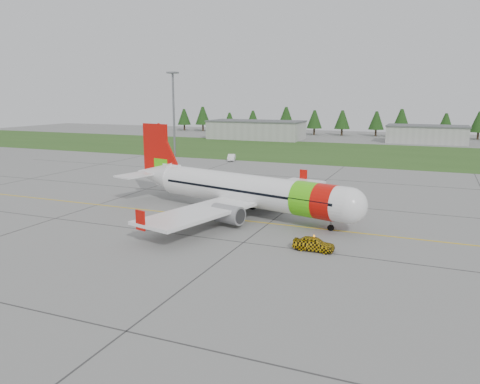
% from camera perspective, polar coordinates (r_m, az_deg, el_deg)
% --- Properties ---
extents(ground, '(320.00, 320.00, 0.00)m').
position_cam_1_polar(ground, '(52.72, -9.73, -4.81)').
color(ground, gray).
rests_on(ground, ground).
extents(aircraft, '(35.27, 33.20, 10.88)m').
position_cam_1_polar(aircraft, '(58.81, 0.44, 0.23)').
color(aircraft, white).
rests_on(aircraft, ground).
extents(follow_me_car, '(1.40, 1.65, 4.07)m').
position_cam_1_polar(follow_me_car, '(45.86, 9.03, -4.65)').
color(follow_me_car, yellow).
rests_on(follow_me_car, ground).
extents(service_van, '(1.98, 1.92, 4.57)m').
position_cam_1_polar(service_van, '(108.29, -1.05, 5.03)').
color(service_van, white).
rests_on(service_van, ground).
extents(grass_strip, '(320.00, 50.00, 0.03)m').
position_cam_1_polar(grass_strip, '(128.41, 10.15, 4.87)').
color(grass_strip, '#30561E').
rests_on(grass_strip, ground).
extents(taxi_guideline, '(120.00, 0.25, 0.02)m').
position_cam_1_polar(taxi_guideline, '(59.36, -5.62, -2.82)').
color(taxi_guideline, gold).
rests_on(taxi_guideline, ground).
extents(hangar_west, '(32.00, 14.00, 6.00)m').
position_cam_1_polar(hangar_west, '(163.43, 1.97, 7.52)').
color(hangar_west, '#A8A8A3').
rests_on(hangar_west, ground).
extents(hangar_east, '(24.00, 12.00, 5.20)m').
position_cam_1_polar(hangar_east, '(161.08, 21.80, 6.50)').
color(hangar_east, '#A8A8A3').
rests_on(hangar_east, ground).
extents(floodlight_mast, '(0.50, 0.50, 20.00)m').
position_cam_1_polar(floodlight_mast, '(116.87, -8.07, 9.20)').
color(floodlight_mast, slate).
rests_on(floodlight_mast, ground).
extents(treeline, '(160.00, 8.00, 10.00)m').
position_cam_1_polar(treeline, '(182.92, 14.07, 8.25)').
color(treeline, '#1C3F14').
rests_on(treeline, ground).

